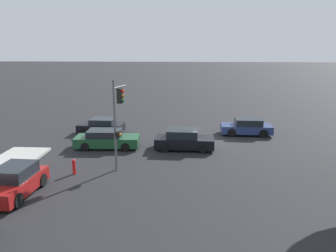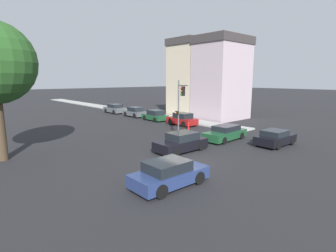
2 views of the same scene
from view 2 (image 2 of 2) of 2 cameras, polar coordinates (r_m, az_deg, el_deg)
ground_plane at (r=18.04m, az=3.26°, el=-7.90°), size 300.00×300.00×0.00m
sidewalk_strip at (r=51.98m, az=-12.45°, el=3.82°), size 2.83×60.00×0.17m
rowhouse_backdrop at (r=39.94m, az=8.61°, el=10.29°), size 8.21×10.81×11.53m
traffic_signal at (r=25.85m, az=2.66°, el=5.54°), size 0.54×1.85×5.51m
crossing_car_0 at (r=14.01m, az=0.22°, el=-10.36°), size 4.28×2.04×1.40m
crossing_car_1 at (r=24.94m, az=12.32°, el=-1.50°), size 4.80×2.17×1.36m
crossing_car_2 at (r=24.15m, az=22.28°, el=-2.41°), size 3.93×2.10×1.34m
crossing_car_3 at (r=20.62m, az=2.91°, el=-3.59°), size 4.34×2.11×1.48m
parked_car_0 at (r=32.24m, az=3.11°, el=1.45°), size 2.01×4.02×1.54m
parked_car_1 at (r=35.99m, az=-2.81°, el=2.28°), size 2.09×3.88×1.44m
parked_car_2 at (r=39.90m, az=-7.22°, el=3.02°), size 1.94×4.03×1.47m
parked_car_3 at (r=44.83m, az=-11.51°, el=3.70°), size 2.07×4.33×1.51m
fire_hydrant at (r=28.82m, az=4.47°, el=-0.08°), size 0.22×0.22×0.92m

